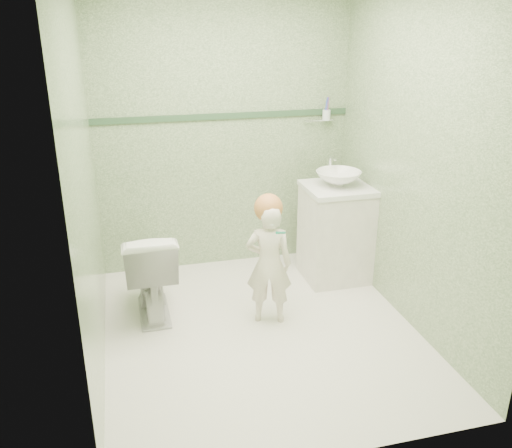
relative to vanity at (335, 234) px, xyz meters
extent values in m
plane|color=white|center=(-0.84, -0.70, -0.40)|extent=(2.50, 2.50, 0.00)
cube|color=gray|center=(-0.84, 0.55, 0.80)|extent=(2.20, 0.04, 2.40)
cube|color=gray|center=(-0.84, -1.95, 0.80)|extent=(2.20, 0.04, 2.40)
cube|color=gray|center=(-1.94, -0.70, 0.80)|extent=(0.04, 2.50, 2.40)
cube|color=gray|center=(0.26, -0.70, 0.80)|extent=(0.04, 2.50, 2.40)
cube|color=#2F4E33|center=(-0.84, 0.54, 0.95)|extent=(2.20, 0.02, 0.05)
cube|color=white|center=(0.00, 0.00, 0.00)|extent=(0.52, 0.50, 0.80)
cube|color=white|center=(0.00, 0.00, 0.41)|extent=(0.54, 0.52, 0.04)
imported|color=white|center=(0.00, 0.00, 0.49)|extent=(0.37, 0.37, 0.13)
cylinder|color=silver|center=(0.00, 0.20, 0.55)|extent=(0.03, 0.03, 0.18)
cylinder|color=silver|center=(0.00, 0.15, 0.63)|extent=(0.02, 0.12, 0.02)
cylinder|color=silver|center=(0.00, 0.50, 0.88)|extent=(0.26, 0.02, 0.02)
cylinder|color=silver|center=(0.06, 0.48, 0.93)|extent=(0.07, 0.07, 0.09)
cylinder|color=#B63A4C|center=(0.07, 0.49, 1.00)|extent=(0.01, 0.01, 0.17)
cylinder|color=#7043A0|center=(0.06, 0.47, 1.00)|extent=(0.01, 0.01, 0.17)
cylinder|color=blue|center=(0.05, 0.47, 1.00)|extent=(0.01, 0.01, 0.17)
imported|color=white|center=(-1.58, -0.23, -0.05)|extent=(0.39, 0.69, 0.70)
imported|color=silver|center=(-0.74, -0.55, 0.06)|extent=(0.38, 0.31, 0.92)
sphere|color=#C1783C|center=(-0.74, -0.53, 0.48)|extent=(0.20, 0.20, 0.20)
cylinder|color=#158968|center=(-0.70, -0.70, 0.36)|extent=(0.10, 0.12, 0.06)
cube|color=white|center=(-0.75, -0.63, 0.40)|extent=(0.03, 0.03, 0.02)
camera|label=1|loc=(-1.72, -3.98, 1.75)|focal=38.03mm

